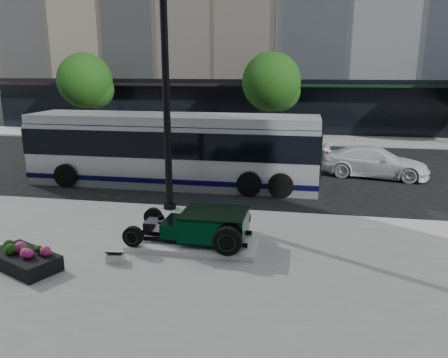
% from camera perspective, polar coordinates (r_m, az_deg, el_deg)
% --- Properties ---
extents(ground, '(120.00, 120.00, 0.00)m').
position_cam_1_polar(ground, '(16.96, -0.90, -2.06)').
color(ground, black).
rests_on(ground, ground).
extents(sidewalk_far, '(70.00, 4.00, 0.12)m').
position_cam_1_polar(sidewalk_far, '(30.50, 4.26, 5.36)').
color(sidewalk_far, gray).
rests_on(sidewalk_far, ground).
extents(street_trees, '(29.80, 3.80, 5.70)m').
position_cam_1_polar(street_trees, '(29.12, 6.48, 12.22)').
color(street_trees, black).
rests_on(street_trees, sidewalk_far).
extents(display_plinth, '(3.40, 1.80, 0.15)m').
position_cam_1_polar(display_plinth, '(12.02, -3.81, -8.13)').
color(display_plinth, silver).
rests_on(display_plinth, sidewalk_near).
extents(hot_rod, '(3.22, 2.00, 0.81)m').
position_cam_1_polar(hot_rod, '(11.77, -2.27, -5.99)').
color(hot_rod, black).
rests_on(hot_rod, display_plinth).
extents(info_plaque, '(0.43, 0.35, 0.31)m').
position_cam_1_polar(info_plaque, '(11.27, -14.05, -9.85)').
color(info_plaque, silver).
rests_on(info_plaque, sidewalk_near).
extents(lamppost, '(0.42, 0.42, 7.71)m').
position_cam_1_polar(lamppost, '(14.36, -7.53, 9.82)').
color(lamppost, black).
rests_on(lamppost, sidewalk_near).
extents(flower_planter, '(2.05, 1.60, 0.60)m').
position_cam_1_polar(flower_planter, '(11.64, -24.68, -9.49)').
color(flower_planter, black).
rests_on(flower_planter, sidewalk_near).
extents(transit_bus, '(12.12, 2.88, 2.92)m').
position_cam_1_polar(transit_bus, '(18.39, -6.69, 3.89)').
color(transit_bus, silver).
rests_on(transit_bus, ground).
extents(white_sedan, '(4.90, 2.68, 1.35)m').
position_cam_1_polar(white_sedan, '(20.78, 19.06, 2.12)').
color(white_sedan, white).
rests_on(white_sedan, ground).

